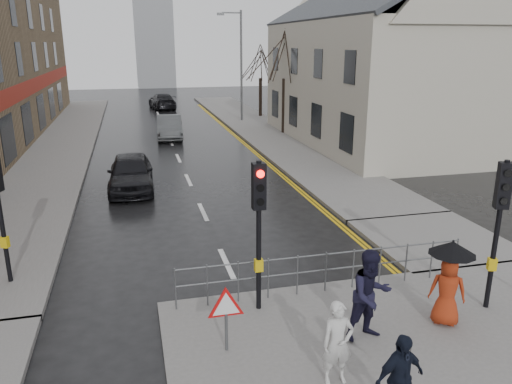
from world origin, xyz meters
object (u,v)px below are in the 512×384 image
pedestrian_a (338,343)px  car_parked (131,172)px  pedestrian_d (400,379)px  pedestrian_b (370,295)px  pedestrian_with_umbrella (449,277)px  car_mid (169,127)px

pedestrian_a → car_parked: 14.01m
pedestrian_a → pedestrian_d: (0.55, -1.12, -0.00)m
pedestrian_b → pedestrian_with_umbrella: pedestrian_b is taller
pedestrian_with_umbrella → pedestrian_d: pedestrian_with_umbrella is taller
pedestrian_with_umbrella → car_parked: pedestrian_with_umbrella is taller
pedestrian_d → pedestrian_a: bearing=105.2°
pedestrian_b → car_parked: 13.28m
pedestrian_a → car_mid: size_ratio=0.35×
pedestrian_d → car_mid: bearing=82.2°
pedestrian_a → pedestrian_d: size_ratio=1.00×
car_parked → pedestrian_a: bearing=-74.6°
pedestrian_with_umbrella → car_mid: bearing=99.2°
pedestrian_a → pedestrian_b: bearing=46.8°
pedestrian_b → pedestrian_with_umbrella: size_ratio=1.02×
pedestrian_d → pedestrian_b: bearing=63.8°
pedestrian_b → car_mid: size_ratio=0.43×
pedestrian_b → pedestrian_with_umbrella: bearing=-4.8°
pedestrian_with_umbrella → car_parked: 13.91m
pedestrian_b → pedestrian_d: bearing=-113.4°
pedestrian_a → pedestrian_with_umbrella: size_ratio=0.82×
car_parked → car_mid: size_ratio=1.00×
car_parked → car_mid: bearing=79.2°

